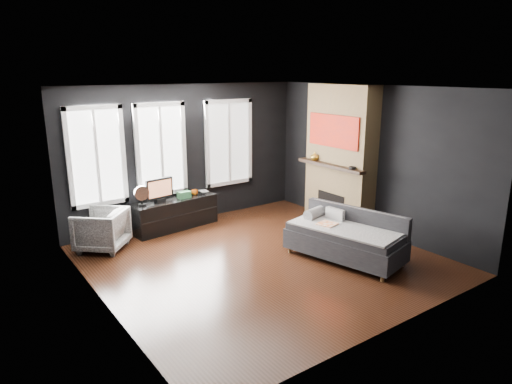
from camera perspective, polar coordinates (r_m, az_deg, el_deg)
floor at (r=7.40m, az=0.73°, el=-8.49°), size 5.00×5.00×0.00m
ceiling at (r=6.79m, az=0.81°, el=12.90°), size 5.00×5.00×0.00m
wall_back at (r=9.06m, az=-8.66°, el=4.67°), size 5.00×0.02×2.70m
wall_left at (r=5.89m, az=-19.24°, el=-1.60°), size 0.02×5.00×2.70m
wall_right at (r=8.65m, az=14.26°, el=3.89°), size 0.02×5.00×2.70m
windows at (r=8.71m, az=-11.49°, el=10.97°), size 4.00×0.16×1.76m
fireplace at (r=8.90m, az=10.49°, el=4.41°), size 0.70×1.62×2.70m
sofa at (r=7.42m, az=11.06°, el=-5.41°), size 1.34×2.01×0.79m
stripe_pillow at (r=7.68m, az=9.83°, el=-3.26°), size 0.13×0.35×0.34m
armchair at (r=8.12m, az=-18.78°, el=-4.25°), size 1.02×1.02×0.77m
media_console at (r=8.90m, az=-10.21°, el=-2.64°), size 1.73×0.71×0.58m
monitor at (r=8.62m, az=-11.99°, el=0.44°), size 0.58×0.20×0.50m
desk_fan at (r=8.44m, az=-14.09°, el=-0.43°), size 0.28×0.28×0.38m
mug at (r=9.02m, az=-7.70°, el=0.05°), size 0.13×0.11×0.13m
book at (r=9.21m, az=-7.02°, el=0.63°), size 0.15×0.03×0.20m
storage_box at (r=8.82m, az=-8.99°, el=-0.33°), size 0.24×0.16×0.13m
mantel_vase at (r=9.05m, az=7.33°, el=4.46°), size 0.17×0.18×0.16m
mantel_clock at (r=8.37m, az=11.96°, el=2.98°), size 0.17×0.17×0.04m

